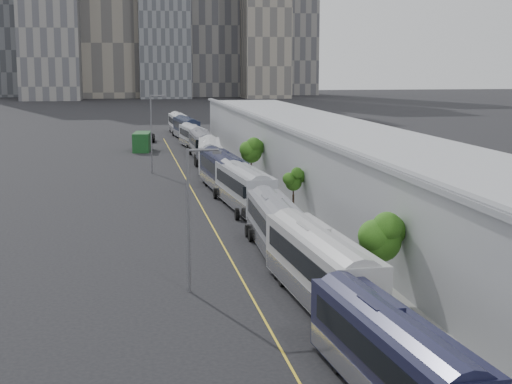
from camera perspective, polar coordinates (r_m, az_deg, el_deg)
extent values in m
cube|color=gray|center=(65.53, 6.08, -2.33)|extent=(10.00, 170.00, 0.12)
cube|color=gold|center=(63.56, -3.08, -2.70)|extent=(0.12, 160.00, 0.02)
cube|color=gray|center=(66.14, 9.47, 0.64)|extent=(12.00, 160.00, 6.80)
cube|color=gray|center=(65.82, 9.53, 2.75)|extent=(12.45, 160.40, 2.57)
cube|color=gray|center=(64.02, 4.55, 3.70)|extent=(0.30, 160.00, 0.40)
cube|color=gray|center=(317.62, 0.72, 13.18)|extent=(18.00, 18.00, 70.00)
cube|color=black|center=(31.67, 9.84, -11.75)|extent=(3.48, 12.79, 3.06)
cube|color=black|center=(31.31, 9.98, -10.93)|extent=(3.43, 11.28, 1.04)
cube|color=silver|center=(32.03, 9.79, -13.39)|extent=(3.50, 12.54, 0.98)
cube|color=black|center=(32.43, 9.06, -8.10)|extent=(1.42, 2.23, 0.29)
cube|color=#B2B2B4|center=(43.81, 4.66, -5.43)|extent=(3.54, 14.16, 3.40)
cube|color=black|center=(43.46, 4.75, -4.72)|extent=(3.51, 12.48, 1.16)
cube|color=silver|center=(44.10, 4.65, -6.79)|extent=(3.57, 13.88, 1.09)
cube|color=#B2B2B4|center=(44.91, 4.19, -2.62)|extent=(1.53, 2.44, 0.32)
cube|color=gray|center=(55.80, 1.43, -2.40)|extent=(2.98, 12.85, 3.10)
cube|color=black|center=(55.50, 1.48, -1.88)|extent=(2.98, 11.32, 1.05)
cube|color=silver|center=(56.00, 1.43, -3.39)|extent=(3.01, 12.60, 0.99)
cube|color=gray|center=(56.91, 1.16, -0.43)|extent=(1.35, 2.20, 0.29)
cube|color=#A4A6AE|center=(71.80, -0.88, 0.33)|extent=(3.74, 13.84, 3.31)
cube|color=black|center=(71.50, -0.85, 0.77)|extent=(3.68, 12.21, 1.13)
cube|color=silver|center=(71.97, -0.88, -0.51)|extent=(3.76, 13.57, 1.06)
cube|color=#A4A6AE|center=(73.08, -1.07, 1.92)|extent=(1.54, 2.41, 0.32)
cube|color=black|center=(82.71, -2.44, 1.52)|extent=(3.52, 13.97, 3.35)
cube|color=black|center=(82.42, -2.42, 1.91)|extent=(3.49, 12.31, 1.14)
cube|color=silver|center=(82.86, -2.43, 0.78)|extent=(3.54, 13.69, 1.07)
cube|color=black|center=(84.06, -2.58, 2.90)|extent=(1.51, 2.41, 0.32)
cube|color=silver|center=(98.79, -3.41, 2.72)|extent=(3.97, 13.45, 3.21)
cube|color=black|center=(98.53, -3.40, 3.04)|extent=(3.87, 11.87, 1.09)
cube|color=silver|center=(98.91, -3.40, 2.13)|extent=(3.98, 13.19, 1.03)
cube|color=silver|center=(100.12, -3.51, 3.82)|extent=(1.54, 2.36, 0.31)
cube|color=slate|center=(112.80, -4.00, 3.50)|extent=(2.67, 13.00, 3.15)
cube|color=black|center=(112.55, -3.99, 3.78)|extent=(2.72, 11.44, 1.07)
cube|color=silver|center=(112.91, -3.99, 3.00)|extent=(2.71, 12.74, 1.01)
cube|color=slate|center=(114.13, -4.08, 4.44)|extent=(1.31, 2.20, 0.30)
cube|color=#B7BAC3|center=(125.95, -4.62, 4.06)|extent=(3.55, 12.61, 3.02)
cube|color=black|center=(125.71, -4.61, 4.30)|extent=(3.48, 11.13, 1.03)
cube|color=silver|center=(126.04, -4.61, 3.62)|extent=(3.56, 12.37, 0.97)
cube|color=#B7BAC3|center=(127.24, -4.69, 4.86)|extent=(1.42, 2.21, 0.29)
cube|color=#171E34|center=(140.09, -5.09, 4.64)|extent=(3.79, 13.73, 3.29)
cube|color=black|center=(139.84, -5.09, 4.87)|extent=(3.72, 12.11, 1.12)
cube|color=silver|center=(140.18, -5.09, 4.21)|extent=(3.81, 13.46, 1.05)
cube|color=#171E34|center=(141.51, -5.16, 5.42)|extent=(1.53, 2.40, 0.31)
cube|color=white|center=(152.31, -5.66, 4.99)|extent=(3.10, 13.45, 3.24)
cube|color=black|center=(152.06, -5.66, 5.20)|extent=(3.11, 11.85, 1.10)
cube|color=silver|center=(152.38, -5.65, 4.60)|extent=(3.13, 13.18, 1.04)
cube|color=white|center=(153.72, -5.71, 5.69)|extent=(1.41, 2.30, 0.31)
cylinder|color=black|center=(45.04, 8.97, -5.42)|extent=(0.18, 0.18, 3.66)
sphere|color=#205313|center=(44.61, 9.03, -3.08)|extent=(2.41, 2.41, 2.41)
cylinder|color=black|center=(68.93, 2.73, -0.41)|extent=(0.18, 0.18, 3.22)
sphere|color=#205313|center=(68.68, 2.74, 0.88)|extent=(1.47, 1.47, 1.47)
cylinder|color=black|center=(88.49, -0.35, 1.91)|extent=(0.18, 0.18, 3.72)
sphere|color=#205313|center=(88.27, -0.35, 3.14)|extent=(2.41, 2.41, 2.41)
cylinder|color=#59595E|center=(45.45, -4.94, -2.13)|extent=(0.18, 0.18, 8.43)
cylinder|color=#59595E|center=(44.91, -3.87, 3.06)|extent=(1.80, 0.14, 0.14)
cube|color=#59595E|center=(45.01, -2.85, 2.89)|extent=(0.50, 0.22, 0.18)
cylinder|color=#59595E|center=(96.42, -7.62, 4.18)|extent=(0.18, 0.18, 9.56)
cylinder|color=#59595E|center=(96.16, -7.14, 6.97)|extent=(1.80, 0.14, 0.14)
cube|color=#59595E|center=(96.21, -6.66, 6.89)|extent=(0.50, 0.22, 0.18)
cube|color=#123C18|center=(122.06, -8.27, 3.63)|extent=(3.19, 6.75, 2.87)
imported|color=black|center=(136.67, -7.94, 3.97)|extent=(3.00, 6.00, 1.63)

